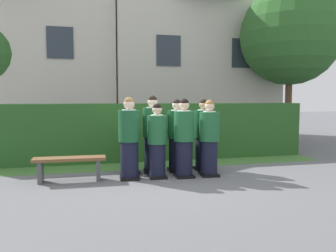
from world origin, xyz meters
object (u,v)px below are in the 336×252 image
at_px(student_front_row_1, 157,143).
at_px(student_rear_row_0, 130,138).
at_px(student_front_row_2, 184,140).
at_px(student_rear_row_3, 203,136).
at_px(student_front_row_3, 209,140).
at_px(student_rear_row_2, 177,137).
at_px(wooden_bench, 70,164).
at_px(student_front_row_0, 129,140).
at_px(student_rear_row_1, 153,136).

xyz_separation_m(student_front_row_1, student_rear_row_0, (-0.49, 0.57, 0.05)).
bearing_deg(student_rear_row_0, student_front_row_2, -30.67).
height_order(student_front_row_1, student_rear_row_3, student_rear_row_3).
distance_m(student_front_row_3, student_rear_row_2, 0.82).
relative_size(student_front_row_2, student_rear_row_2, 1.01).
height_order(student_front_row_2, wooden_bench, student_front_row_2).
distance_m(student_front_row_0, student_front_row_1, 0.58).
relative_size(student_rear_row_3, wooden_bench, 1.16).
bearing_deg(wooden_bench, student_front_row_1, -3.40).
bearing_deg(student_rear_row_1, student_front_row_2, -49.60).
height_order(student_front_row_0, student_front_row_2, student_front_row_0).
distance_m(student_front_row_1, student_rear_row_0, 0.75).
relative_size(student_front_row_3, student_rear_row_1, 0.95).
bearing_deg(student_rear_row_3, wooden_bench, -172.46).
relative_size(student_rear_row_0, student_rear_row_2, 1.00).
bearing_deg(student_rear_row_0, wooden_bench, -159.82).
distance_m(student_front_row_0, student_rear_row_1, 0.80).
xyz_separation_m(student_front_row_2, wooden_bench, (-2.32, 0.16, -0.43)).
bearing_deg(student_rear_row_1, wooden_bench, -164.91).
bearing_deg(student_rear_row_0, student_rear_row_1, 1.48).
xyz_separation_m(student_front_row_2, student_front_row_3, (0.55, -0.03, -0.01)).
height_order(student_rear_row_0, student_rear_row_3, student_rear_row_0).
bearing_deg(wooden_bench, student_front_row_3, -3.69).
bearing_deg(student_front_row_1, student_front_row_0, 175.59).
xyz_separation_m(student_front_row_0, student_rear_row_2, (1.14, 0.49, -0.02)).
bearing_deg(student_front_row_1, student_front_row_2, -5.42).
height_order(student_front_row_3, wooden_bench, student_front_row_3).
relative_size(student_front_row_2, student_front_row_3, 1.02).
relative_size(student_front_row_3, student_rear_row_3, 0.99).
xyz_separation_m(student_front_row_3, student_rear_row_2, (-0.54, 0.62, 0.01)).
bearing_deg(student_front_row_2, student_front_row_3, -2.82).
relative_size(student_front_row_2, wooden_bench, 1.16).
bearing_deg(student_front_row_3, student_rear_row_0, 157.90).
bearing_deg(student_front_row_0, student_rear_row_2, 23.31).
height_order(student_rear_row_0, student_rear_row_1, student_rear_row_1).
distance_m(student_front_row_3, student_rear_row_0, 1.73).
bearing_deg(student_front_row_3, student_front_row_2, 177.18).
distance_m(student_front_row_0, wooden_bench, 1.26).
distance_m(student_front_row_0, student_rear_row_3, 1.82).
bearing_deg(student_rear_row_3, student_rear_row_1, 175.66).
relative_size(student_front_row_0, student_rear_row_3, 1.02).
relative_size(student_front_row_2, student_rear_row_3, 1.01).
bearing_deg(wooden_bench, student_front_row_0, -2.90).
height_order(student_front_row_0, wooden_bench, student_front_row_0).
distance_m(student_front_row_0, student_front_row_3, 1.69).
distance_m(student_front_row_3, wooden_bench, 2.90).
xyz_separation_m(student_rear_row_2, student_rear_row_3, (0.62, -0.04, 0.00)).
relative_size(student_front_row_0, student_front_row_2, 1.02).
bearing_deg(student_rear_row_1, student_front_row_0, -137.92).
height_order(student_front_row_2, student_rear_row_3, student_front_row_2).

